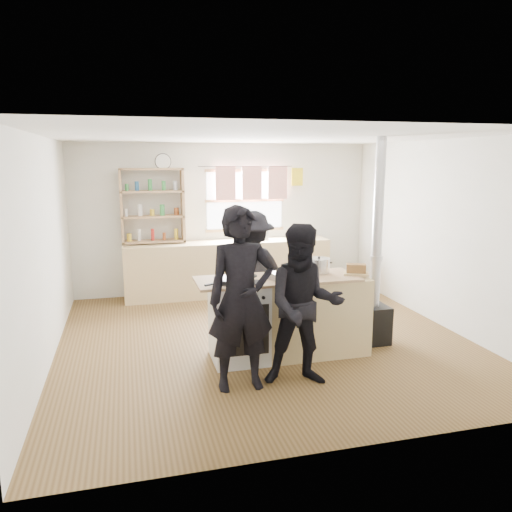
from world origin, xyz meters
The scene contains 14 objects.
ground centered at (0.00, 0.00, -0.01)m, with size 5.00×5.00×0.01m, color brown.
back_counter centered at (0.00, 2.22, 0.45)m, with size 3.40×0.55×0.90m, color tan.
shelving_unit centered at (-1.20, 2.34, 1.51)m, with size 1.00×0.28×1.20m.
thermos centered at (0.65, 2.22, 1.03)m, with size 0.10×0.10×0.27m, color silver.
cooking_island centered at (0.14, -0.55, 0.47)m, with size 1.97×0.64×0.93m.
skillet_greens centered at (-0.55, -0.63, 0.96)m, with size 0.47×0.47×0.05m.
roast_tray centered at (0.07, -0.63, 0.97)m, with size 0.41×0.35×0.08m.
stockpot_stove centered at (-0.37, -0.46, 1.00)m, with size 0.21×0.21×0.17m.
stockpot_counter centered at (0.54, -0.44, 1.02)m, with size 0.26×0.26×0.20m.
bread_board centered at (0.93, -0.62, 0.98)m, with size 0.34×0.30×0.12m.
flue_heater centered at (1.28, -0.44, 0.66)m, with size 0.35×0.35×2.50m.
person_near_left centered at (-0.57, -1.23, 0.91)m, with size 0.66×0.43×1.82m, color black.
person_near_right centered at (0.05, -1.30, 0.81)m, with size 0.79×0.62×1.63m, color black.
person_far centered at (-0.07, 0.37, 0.80)m, with size 1.03×0.59×1.59m, color black.
Camera 1 is at (-1.61, -5.76, 2.24)m, focal length 35.00 mm.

